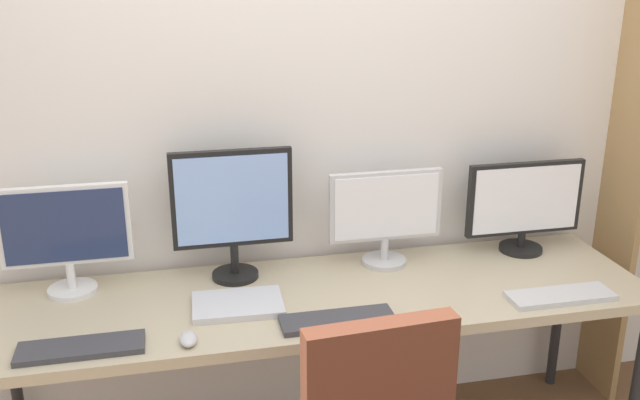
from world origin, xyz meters
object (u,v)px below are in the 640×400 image
Objects in this scene: desk at (323,305)px; monitor_far_left at (66,234)px; keyboard_left at (81,348)px; computer_mouse at (188,339)px; monitor_far_right at (525,204)px; keyboard_right at (560,296)px; monitor_center_left at (232,207)px; monitor_center_right at (385,213)px; keyboard_center at (338,320)px; laptop_closed at (238,304)px.

desk is 5.30× the size of monitor_far_left.
computer_mouse reaches higher than keyboard_left.
keyboard_left is (0.07, -0.44, -0.22)m from monitor_far_left.
monitor_far_left is 0.92× the size of monitor_far_right.
computer_mouse reaches higher than keyboard_right.
keyboard_left is 4.12× the size of computer_mouse.
monitor_far_left is 0.50m from keyboard_left.
monitor_far_right is (1.21, -0.00, -0.08)m from monitor_center_left.
monitor_center_right is 1.17× the size of keyboard_right.
monitor_far_right is at bearing 0.00° from monitor_far_left.
monitor_center_right is at bearing 30.14° from computer_mouse.
monitor_far_left is at bearing 165.81° from keyboard_right.
monitor_far_right is (1.82, 0.00, -0.02)m from monitor_far_left.
monitor_center_right and monitor_far_right have the same top height.
monitor_center_right is at bearing 34.99° from desk.
monitor_center_left is 0.61m from monitor_center_right.
keyboard_left is (-0.84, -0.23, 0.06)m from desk.
keyboard_center is at bearing -124.44° from monitor_center_right.
keyboard_right is (1.68, 0.00, 0.00)m from keyboard_left.
desk is 0.50m from monitor_center_left.
monitor_far_left is 1.82m from monitor_far_right.
computer_mouse is (-1.41, -0.47, -0.19)m from monitor_far_right.
desk is at bearing -35.00° from monitor_center_left.
keyboard_center is at bearing -25.93° from monitor_far_left.
monitor_far_left is 0.61m from monitor_center_left.
monitor_center_left is 1.26m from keyboard_right.
desk is 0.45m from monitor_center_right.
monitor_far_right reaches higher than keyboard_left.
monitor_center_right is at bearing 55.56° from keyboard_center.
laptop_closed is (-0.32, -0.05, 0.06)m from desk.
keyboard_left is 0.34m from computer_mouse.
keyboard_center is (0.00, -0.23, 0.06)m from desk.
monitor_center_right is (0.61, -0.00, -0.07)m from monitor_center_left.
computer_mouse is at bearing -113.28° from monitor_center_left.
monitor_center_right is 0.71m from laptop_closed.
monitor_far_left is 1.82m from keyboard_right.
keyboard_left is 1.00× the size of keyboard_right.
keyboard_center is 4.10× the size of computer_mouse.
desk is 0.98m from monitor_far_left.
computer_mouse is at bearing -176.93° from keyboard_center.
computer_mouse is 0.28m from laptop_closed.
desk is 0.57m from computer_mouse.
keyboard_right is at bearing -21.15° from monitor_center_left.
laptop_closed is at bearing -171.91° from desk.
desk is 0.33m from laptop_closed.
desk is 0.97m from monitor_far_right.
desk is 4.87× the size of monitor_far_right.
desk is at bearing -166.86° from monitor_far_right.
monitor_center_right is 1.44× the size of laptop_closed.
monitor_far_right reaches higher than keyboard_center.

